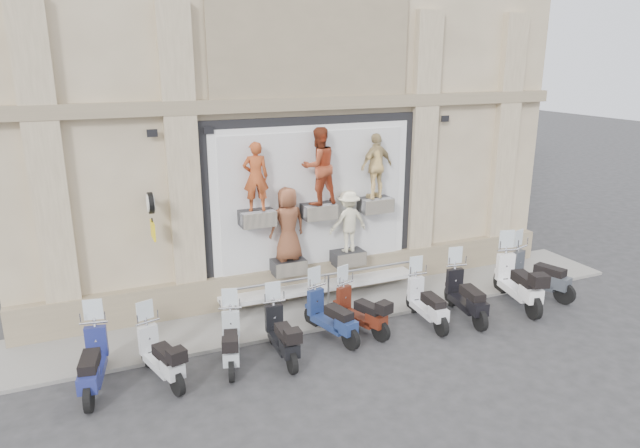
# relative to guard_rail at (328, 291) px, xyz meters

# --- Properties ---
(ground) EXTENTS (90.00, 90.00, 0.00)m
(ground) POSITION_rel_guard_rail_xyz_m (0.00, -2.00, -0.47)
(ground) COLOR #2B2B2D
(ground) RESTS_ON ground
(sidewalk) EXTENTS (16.00, 2.20, 0.08)m
(sidewalk) POSITION_rel_guard_rail_xyz_m (0.00, 0.10, -0.43)
(sidewalk) COLOR gray
(sidewalk) RESTS_ON ground
(building) EXTENTS (14.00, 8.60, 12.00)m
(building) POSITION_rel_guard_rail_xyz_m (0.00, 5.00, 5.54)
(building) COLOR beige
(building) RESTS_ON ground
(shop_vitrine) EXTENTS (5.60, 0.84, 4.30)m
(shop_vitrine) POSITION_rel_guard_rail_xyz_m (0.04, 0.74, 1.96)
(shop_vitrine) COLOR black
(shop_vitrine) RESTS_ON ground
(guard_rail) EXTENTS (5.06, 0.10, 0.93)m
(guard_rail) POSITION_rel_guard_rail_xyz_m (0.00, 0.00, 0.00)
(guard_rail) COLOR #9EA0A5
(guard_rail) RESTS_ON ground
(clock_sign_bracket) EXTENTS (0.10, 0.80, 1.02)m
(clock_sign_bracket) POSITION_rel_guard_rail_xyz_m (-3.90, 0.47, 2.34)
(clock_sign_bracket) COLOR black
(clock_sign_bracket) RESTS_ON ground
(scooter_a) EXTENTS (0.88, 1.95, 1.53)m
(scooter_a) POSITION_rel_guard_rail_xyz_m (-5.37, -1.48, 0.30)
(scooter_a) COLOR navy
(scooter_a) RESTS_ON ground
(scooter_b) EXTENTS (0.98, 1.83, 1.43)m
(scooter_b) POSITION_rel_guard_rail_xyz_m (-4.19, -1.64, 0.25)
(scooter_b) COLOR #BBBEC2
(scooter_b) RESTS_ON ground
(scooter_c) EXTENTS (0.93, 1.78, 1.39)m
(scooter_c) POSITION_rel_guard_rail_xyz_m (-2.83, -1.59, 0.23)
(scooter_c) COLOR #A4ADB2
(scooter_c) RESTS_ON ground
(scooter_d) EXTENTS (0.59, 1.78, 1.43)m
(scooter_d) POSITION_rel_guard_rail_xyz_m (-1.82, -1.74, 0.25)
(scooter_d) COLOR black
(scooter_d) RESTS_ON ground
(scooter_e) EXTENTS (0.96, 1.87, 1.46)m
(scooter_e) POSITION_rel_guard_rail_xyz_m (-0.55, -1.36, 0.27)
(scooter_e) COLOR navy
(scooter_e) RESTS_ON ground
(scooter_f) EXTENTS (1.02, 1.79, 1.40)m
(scooter_f) POSITION_rel_guard_rail_xyz_m (0.17, -1.34, 0.24)
(scooter_f) COLOR #501A0D
(scooter_f) RESTS_ON ground
(scooter_g) EXTENTS (0.63, 1.80, 1.44)m
(scooter_g) POSITION_rel_guard_rail_xyz_m (1.74, -1.60, 0.26)
(scooter_g) COLOR silver
(scooter_g) RESTS_ON ground
(scooter_h) EXTENTS (0.84, 1.97, 1.55)m
(scooter_h) POSITION_rel_guard_rail_xyz_m (2.75, -1.69, 0.31)
(scooter_h) COLOR black
(scooter_h) RESTS_ON ground
(scooter_i) EXTENTS (1.06, 2.21, 1.73)m
(scooter_i) POSITION_rel_guard_rail_xyz_m (4.34, -1.63, 0.40)
(scooter_i) COLOR white
(scooter_i) RESTS_ON ground
(scooter_j) EXTENTS (1.15, 2.06, 1.60)m
(scooter_j) POSITION_rel_guard_rail_xyz_m (5.27, -1.35, 0.34)
(scooter_j) COLOR #33373E
(scooter_j) RESTS_ON ground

